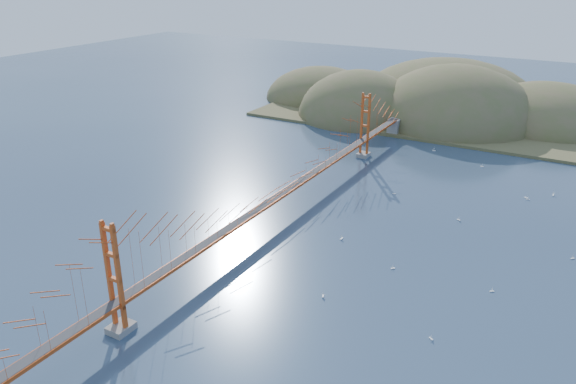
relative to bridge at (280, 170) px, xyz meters
The scene contains 16 objects.
ground 7.01m from the bridge, 90.00° to the right, with size 320.00×320.00×0.00m, color #2C3F58.
bridge is the anchor object (origin of this frame).
far_headlands 68.73m from the bridge, 88.14° to the left, with size 84.00×58.00×25.00m.
sailboat_14 20.76m from the bridge, 17.34° to the right, with size 0.58×0.58×0.60m.
sailboat_3 20.38m from the bridge, 54.94° to the left, with size 0.51×0.46×0.58m.
sailboat_16 38.20m from the bridge, 39.83° to the left, with size 0.66×0.63×0.74m.
sailboat_12 41.40m from the bridge, 75.51° to the left, with size 0.61×0.50×0.72m.
sailboat_1 25.62m from the bridge, 26.98° to the left, with size 0.62×0.62×0.67m.
sailboat_2 31.88m from the bridge, 32.02° to the right, with size 0.52×0.52×0.56m.
sailboat_13 30.92m from the bridge, ahead, with size 0.54×0.54×0.58m.
sailboat_8 38.13m from the bridge, 39.00° to the left, with size 0.49×0.41×0.57m.
sailboat_6 21.86m from the bridge, 46.59° to the right, with size 0.56×0.56×0.63m.
sailboat_15 42.79m from the bridge, 40.15° to the left, with size 0.49×0.61×0.72m.
sailboat_4 37.94m from the bridge, 11.06° to the left, with size 0.56×0.56×0.59m.
sailboat_0 12.59m from the bridge, 10.84° to the right, with size 0.48×0.59×0.70m.
sailboat_7 40.90m from the bridge, 60.24° to the left, with size 0.56×0.45×0.66m.
Camera 1 is at (36.42, -60.96, 33.24)m, focal length 35.00 mm.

